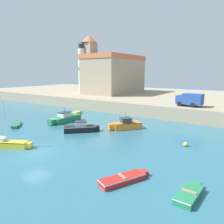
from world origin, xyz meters
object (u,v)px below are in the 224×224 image
dinghy_green_1 (189,194)px  church (112,73)px  dinghy_green_3 (16,124)px  lighthouse (82,68)px  dinghy_yellow_2 (75,113)px  mooring_buoy (186,144)px  motorboat_black_7 (81,128)px  motorboat_green_6 (65,118)px  sailboat_yellow_0 (4,143)px  dinghy_red_4 (123,179)px  truck_on_quay (190,99)px  motorboat_orange_5 (126,125)px

dinghy_green_1 → church: size_ratio=0.19×
dinghy_green_3 → lighthouse: 31.69m
dinghy_green_1 → dinghy_yellow_2: 31.15m
mooring_buoy → church: church is taller
motorboat_black_7 → dinghy_green_3: bearing=-163.4°
dinghy_green_3 → church: bearing=97.7°
lighthouse → dinghy_green_3: bearing=-67.3°
church → lighthouse: church is taller
motorboat_green_6 → lighthouse: 28.22m
sailboat_yellow_0 → dinghy_green_1: size_ratio=1.72×
dinghy_green_3 → dinghy_red_4: (22.84, -5.39, 0.01)m
dinghy_yellow_2 → lighthouse: (-12.79, 16.31, 8.99)m
dinghy_green_3 → truck_on_quay: bearing=43.7°
motorboat_green_6 → church: bearing=108.0°
dinghy_green_1 → dinghy_yellow_2: dinghy_yellow_2 is taller
dinghy_red_4 → mooring_buoy: (1.55, 10.76, 0.00)m
dinghy_green_1 → lighthouse: bearing=140.2°
sailboat_yellow_0 → dinghy_green_1: bearing=4.9°
sailboat_yellow_0 → motorboat_orange_5: sailboat_yellow_0 is taller
sailboat_yellow_0 → motorboat_black_7: size_ratio=1.35×
dinghy_red_4 → church: (-27.21, 37.73, 7.62)m
truck_on_quay → dinghy_green_3: bearing=-136.3°
mooring_buoy → truck_on_quay: 15.24m
church → truck_on_quay: church is taller
dinghy_green_3 → mooring_buoy: dinghy_green_3 is taller
motorboat_orange_5 → dinghy_green_1: bearing=-45.3°
dinghy_red_4 → mooring_buoy: bearing=81.8°
mooring_buoy → truck_on_quay: size_ratio=0.11×
motorboat_orange_5 → truck_on_quay: (5.77, 11.69, 2.94)m
motorboat_green_6 → truck_on_quay: truck_on_quay is taller
sailboat_yellow_0 → motorboat_orange_5: (7.03, 14.46, 0.17)m
dinghy_green_3 → church: size_ratio=0.20×
motorboat_green_6 → truck_on_quay: 21.55m
dinghy_green_3 → motorboat_orange_5: (14.91, 8.09, 0.39)m
lighthouse → dinghy_green_1: bearing=-39.8°
motorboat_green_6 → mooring_buoy: bearing=-2.7°
dinghy_yellow_2 → church: church is taller
dinghy_green_3 → truck_on_quay: size_ratio=0.81×
church → mooring_buoy: bearing=-43.2°
dinghy_green_3 → mooring_buoy: (24.39, 5.38, 0.01)m
dinghy_yellow_2 → lighthouse: size_ratio=0.29×
motorboat_orange_5 → motorboat_green_6: same height
dinghy_green_1 → mooring_buoy: (-3.16, 10.06, -0.00)m
motorboat_black_7 → mooring_buoy: bearing=9.2°
dinghy_green_3 → lighthouse: size_ratio=0.25×
dinghy_green_1 → motorboat_black_7: bearing=155.2°
dinghy_yellow_2 → motorboat_green_6: size_ratio=0.67×
dinghy_yellow_2 → motorboat_black_7: (9.52, -8.57, 0.30)m
dinghy_yellow_2 → motorboat_black_7: size_ratio=0.96×
dinghy_yellow_2 → dinghy_green_3: bearing=-95.2°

